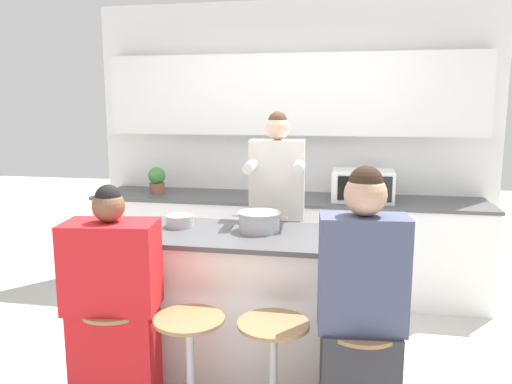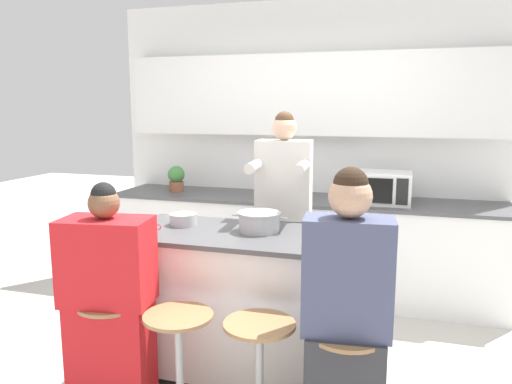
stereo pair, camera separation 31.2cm
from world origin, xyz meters
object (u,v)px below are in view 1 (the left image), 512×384
Objects in this scene: bar_stool_leftmost at (117,357)px; bar_stool_center_right at (273,375)px; person_cooking at (277,229)px; person_seated_near at (361,323)px; cooking_pot at (259,222)px; fruit_bowl at (180,221)px; potted_plant at (157,179)px; bar_stool_center_left at (190,369)px; banana_bunch at (351,236)px; person_wrapped_blanket at (114,312)px; kitchen_island at (254,304)px; bar_stool_rightmost at (360,382)px; coffee_cup_near at (151,230)px; microwave at (363,185)px.

bar_stool_center_right is at bearing -1.24° from bar_stool_leftmost.
person_seated_near is at bearing -67.07° from person_cooking.
person_seated_near is 0.97m from cooking_pot.
cooking_pot is 0.53m from fruit_bowl.
bar_stool_leftmost is 2.56× the size of potted_plant.
banana_bunch is at bearing 35.00° from bar_stool_center_left.
bar_stool_leftmost is 1.79× the size of cooking_pot.
person_wrapped_blanket is at bearing -157.01° from banana_bunch.
person_seated_near is at bearing 1.60° from bar_stool_center_right.
person_cooking is 1.30m from person_seated_near.
person_wrapped_blanket reaches higher than bar_stool_center_right.
kitchen_island is 0.65m from bar_stool_center_right.
person_cooking is at bearing 76.62° from bar_stool_center_left.
bar_stool_rightmost is at bearing -45.66° from cooking_pot.
kitchen_island is 1.14× the size of person_seated_near.
bar_stool_leftmost is at bearing -138.63° from kitchen_island.
person_cooking is at bearing -36.26° from potted_plant.
bar_stool_leftmost is 0.44m from bar_stool_center_left.
coffee_cup_near is (-0.08, -0.29, 0.01)m from fruit_bowl.
cooking_pot reaches higher than coffee_cup_near.
person_cooking is (0.06, 0.56, 0.36)m from kitchen_island.
coffee_cup_near is (-0.61, -0.28, -0.01)m from cooking_pot.
bar_stool_center_left is 2.39m from microwave.
kitchen_island is 0.90m from person_seated_near.
person_seated_near reaches higher than cooking_pot.
person_wrapped_blanket is at bearing -102.62° from fruit_bowl.
bar_stool_rightmost is (0.44, 0.02, 0.00)m from bar_stool_center_right.
person_wrapped_blanket is 0.91× the size of person_seated_near.
person_seated_near reaches higher than bar_stool_center_right.
coffee_cup_near is at bearing -104.38° from fruit_bowl.
fruit_bowl is at bearing 77.36° from bar_stool_leftmost.
potted_plant is at bearing 97.28° from person_wrapped_blanket.
kitchen_island is 1.72m from microwave.
person_cooking is (0.72, 1.14, 0.49)m from bar_stool_leftmost.
person_seated_near is at bearing -16.83° from coffee_cup_near.
bar_stool_rightmost is at bearing 2.03° from bar_stool_center_right.
banana_bunch is at bearing -5.39° from kitchen_island.
bar_stool_leftmost is at bearing -157.26° from banana_bunch.
coffee_cup_near is 1.19m from banana_bunch.
coffee_cup_near is at bearing 163.39° from bar_stool_rightmost.
potted_plant is (-0.59, 2.10, 0.68)m from bar_stool_leftmost.
kitchen_island is 0.89m from person_wrapped_blanket.
bar_stool_rightmost is 3.61× the size of banana_bunch.
person_wrapped_blanket is at bearing -100.98° from bar_stool_leftmost.
person_seated_near is at bearing -8.39° from person_wrapped_blanket.
person_seated_near is at bearing -47.90° from potted_plant.
banana_bunch is 1.53m from microwave.
bar_stool_center_right is (0.22, -0.60, -0.13)m from kitchen_island.
coffee_cup_near is (0.07, 0.37, 0.38)m from person_wrapped_blanket.
potted_plant is (-1.90, 2.11, 0.36)m from person_seated_near.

